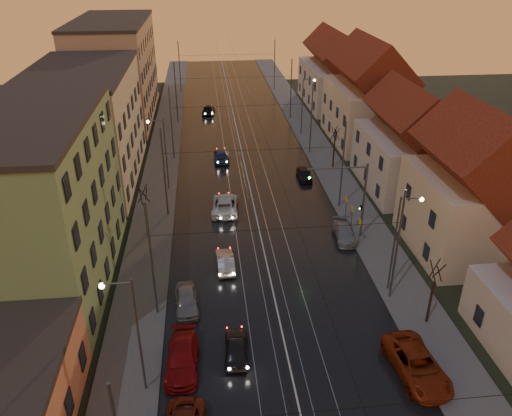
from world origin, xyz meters
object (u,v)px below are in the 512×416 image
object	(u,v)px
driving_car_3	(222,155)
parked_left_3	(186,300)
parked_right_0	(417,364)
parked_right_2	(304,175)
street_lamp_2	(162,147)
driving_car_1	(225,261)
driving_car_0	(236,348)
traffic_light_mast	(354,192)
driving_car_4	(208,109)
parked_left_2	(182,358)
street_lamp_0	(132,326)
parked_right_1	(345,232)
street_lamp_1	(400,235)
street_lamp_3	(305,101)
driving_car_2	(225,204)

from	to	relation	value
driving_car_3	parked_left_3	distance (m)	28.65
parked_right_0	parked_right_2	distance (m)	29.58
street_lamp_2	driving_car_1	size ratio (longest dim) A/B	2.06
driving_car_0	traffic_light_mast	bearing A→B (deg)	-125.36
street_lamp_2	driving_car_4	distance (m)	28.62
parked_left_2	street_lamp_0	bearing A→B (deg)	-143.93
parked_right_0	parked_right_1	distance (m)	16.34
street_lamp_1	street_lamp_3	distance (m)	36.00
parked_right_1	parked_right_2	size ratio (longest dim) A/B	1.19
driving_car_2	parked_right_1	xyz separation A→B (m)	(10.44, -6.43, -0.13)
driving_car_3	parked_right_0	distance (m)	37.76
driving_car_0	parked_right_0	world-z (taller)	parked_right_0
street_lamp_2	parked_right_2	world-z (taller)	street_lamp_2
street_lamp_0	street_lamp_2	xyz separation A→B (m)	(0.00, 28.00, 0.00)
street_lamp_0	parked_left_2	bearing A→B (deg)	34.00
parked_right_1	driving_car_1	bearing A→B (deg)	-157.33
street_lamp_3	street_lamp_2	bearing A→B (deg)	-138.69
parked_left_2	parked_left_3	bearing A→B (deg)	90.63
street_lamp_3	driving_car_4	distance (m)	18.06
street_lamp_1	driving_car_2	distance (m)	19.15
street_lamp_2	parked_left_2	size ratio (longest dim) A/B	1.64
street_lamp_0	street_lamp_3	xyz separation A→B (m)	(18.21, 44.00, 0.00)
driving_car_1	parked_right_1	xyz separation A→B (m)	(10.93, 3.57, -0.02)
traffic_light_mast	driving_car_3	xyz separation A→B (m)	(-10.71, 19.85, -3.94)
street_lamp_1	driving_car_3	bearing A→B (deg)	113.00
parked_right_0	parked_right_1	bearing A→B (deg)	85.17
driving_car_2	parked_right_2	xyz separation A→B (m)	(9.30, 6.79, -0.14)
driving_car_2	parked_left_2	distance (m)	20.97
driving_car_4	parked_right_2	world-z (taller)	driving_car_4
driving_car_3	traffic_light_mast	bearing A→B (deg)	120.14
street_lamp_0	street_lamp_3	distance (m)	47.62
street_lamp_1	driving_car_1	bearing A→B (deg)	161.14
driving_car_1	parked_right_0	world-z (taller)	parked_right_0
parked_right_1	driving_car_0	bearing A→B (deg)	-123.71
street_lamp_0	parked_right_0	xyz separation A→B (m)	(16.70, -0.48, -4.11)
driving_car_3	parked_left_2	size ratio (longest dim) A/B	0.94
street_lamp_0	parked_left_2	world-z (taller)	street_lamp_0
driving_car_4	parked_right_0	xyz separation A→B (m)	(11.50, -56.31, 0.02)
driving_car_1	driving_car_4	size ratio (longest dim) A/B	0.88
street_lamp_0	driving_car_0	world-z (taller)	street_lamp_0
street_lamp_3	driving_car_0	bearing A→B (deg)	-106.49
street_lamp_0	driving_car_3	world-z (taller)	street_lamp_0
street_lamp_1	traffic_light_mast	bearing A→B (deg)	97.91
driving_car_1	driving_car_4	xyz separation A→B (m)	(-0.45, 43.55, 0.11)
street_lamp_2	parked_left_2	xyz separation A→B (m)	(2.44, -26.36, -4.18)
traffic_light_mast	street_lamp_1	bearing A→B (deg)	-82.09
driving_car_0	parked_left_2	world-z (taller)	parked_left_2
driving_car_1	street_lamp_2	bearing A→B (deg)	-72.54
street_lamp_1	parked_left_2	size ratio (longest dim) A/B	1.64
driving_car_3	driving_car_1	bearing A→B (deg)	90.00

